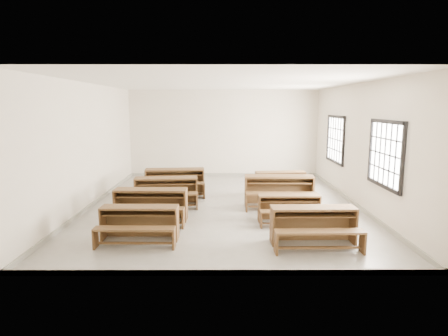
{
  "coord_description": "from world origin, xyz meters",
  "views": [
    {
      "loc": [
        -0.03,
        -9.73,
        2.62
      ],
      "look_at": [
        0.0,
        0.0,
        1.0
      ],
      "focal_mm": 30.0,
      "sensor_mm": 36.0,
      "label": 1
    }
  ],
  "objects_px": {
    "desk_set_6": "(279,189)",
    "desk_set_7": "(281,181)",
    "desk_set_1": "(150,203)",
    "desk_set_3": "(175,180)",
    "desk_set_0": "(139,221)",
    "desk_set_2": "(166,189)",
    "desk_set_4": "(314,223)",
    "desk_set_5": "(289,206)"
  },
  "relations": [
    {
      "from": "desk_set_3",
      "to": "desk_set_4",
      "type": "height_order",
      "value": "desk_set_3"
    },
    {
      "from": "desk_set_3",
      "to": "desk_set_6",
      "type": "xyz_separation_m",
      "value": [
        2.91,
        -1.27,
        0.02
      ]
    },
    {
      "from": "desk_set_3",
      "to": "desk_set_4",
      "type": "relative_size",
      "value": 1.12
    },
    {
      "from": "desk_set_1",
      "to": "desk_set_7",
      "type": "height_order",
      "value": "desk_set_1"
    },
    {
      "from": "desk_set_5",
      "to": "desk_set_1",
      "type": "bearing_deg",
      "value": 178.43
    },
    {
      "from": "desk_set_4",
      "to": "desk_set_0",
      "type": "bearing_deg",
      "value": 175.2
    },
    {
      "from": "desk_set_1",
      "to": "desk_set_5",
      "type": "xyz_separation_m",
      "value": [
        3.17,
        -0.07,
        -0.07
      ]
    },
    {
      "from": "desk_set_2",
      "to": "desk_set_3",
      "type": "bearing_deg",
      "value": 81.06
    },
    {
      "from": "desk_set_1",
      "to": "desk_set_3",
      "type": "height_order",
      "value": "desk_set_3"
    },
    {
      "from": "desk_set_1",
      "to": "desk_set_3",
      "type": "relative_size",
      "value": 0.92
    },
    {
      "from": "desk_set_0",
      "to": "desk_set_2",
      "type": "xyz_separation_m",
      "value": [
        0.13,
        2.64,
        0.04
      ]
    },
    {
      "from": "desk_set_0",
      "to": "desk_set_2",
      "type": "relative_size",
      "value": 0.88
    },
    {
      "from": "desk_set_0",
      "to": "desk_set_2",
      "type": "height_order",
      "value": "desk_set_2"
    },
    {
      "from": "desk_set_0",
      "to": "desk_set_3",
      "type": "xyz_separation_m",
      "value": [
        0.21,
        3.82,
        0.06
      ]
    },
    {
      "from": "desk_set_6",
      "to": "desk_set_7",
      "type": "relative_size",
      "value": 1.18
    },
    {
      "from": "desk_set_4",
      "to": "desk_set_5",
      "type": "height_order",
      "value": "desk_set_4"
    },
    {
      "from": "desk_set_4",
      "to": "desk_set_7",
      "type": "relative_size",
      "value": 1.05
    },
    {
      "from": "desk_set_0",
      "to": "desk_set_6",
      "type": "bearing_deg",
      "value": 39.81
    },
    {
      "from": "desk_set_1",
      "to": "desk_set_3",
      "type": "distance_m",
      "value": 2.58
    },
    {
      "from": "desk_set_3",
      "to": "desk_set_4",
      "type": "bearing_deg",
      "value": -57.48
    },
    {
      "from": "desk_set_6",
      "to": "desk_set_4",
      "type": "bearing_deg",
      "value": -83.71
    },
    {
      "from": "desk_set_7",
      "to": "desk_set_6",
      "type": "bearing_deg",
      "value": -104.62
    },
    {
      "from": "desk_set_4",
      "to": "desk_set_6",
      "type": "bearing_deg",
      "value": 94.06
    },
    {
      "from": "desk_set_0",
      "to": "desk_set_6",
      "type": "relative_size",
      "value": 0.83
    },
    {
      "from": "desk_set_6",
      "to": "desk_set_7",
      "type": "bearing_deg",
      "value": 80.87
    },
    {
      "from": "desk_set_0",
      "to": "desk_set_3",
      "type": "distance_m",
      "value": 3.82
    },
    {
      "from": "desk_set_0",
      "to": "desk_set_1",
      "type": "height_order",
      "value": "desk_set_1"
    },
    {
      "from": "desk_set_2",
      "to": "desk_set_4",
      "type": "xyz_separation_m",
      "value": [
        3.23,
        -2.87,
        -0.01
      ]
    },
    {
      "from": "desk_set_4",
      "to": "desk_set_3",
      "type": "bearing_deg",
      "value": 126.96
    },
    {
      "from": "desk_set_1",
      "to": "desk_set_7",
      "type": "bearing_deg",
      "value": 39.74
    },
    {
      "from": "desk_set_0",
      "to": "desk_set_2",
      "type": "bearing_deg",
      "value": 87.69
    },
    {
      "from": "desk_set_2",
      "to": "desk_set_6",
      "type": "height_order",
      "value": "desk_set_6"
    },
    {
      "from": "desk_set_6",
      "to": "desk_set_5",
      "type": "bearing_deg",
      "value": -87.64
    },
    {
      "from": "desk_set_0",
      "to": "desk_set_4",
      "type": "height_order",
      "value": "desk_set_4"
    },
    {
      "from": "desk_set_5",
      "to": "desk_set_6",
      "type": "height_order",
      "value": "desk_set_6"
    },
    {
      "from": "desk_set_2",
      "to": "desk_set_7",
      "type": "xyz_separation_m",
      "value": [
        3.25,
        1.31,
        -0.04
      ]
    },
    {
      "from": "desk_set_1",
      "to": "desk_set_2",
      "type": "xyz_separation_m",
      "value": [
        0.15,
        1.39,
        0.0
      ]
    },
    {
      "from": "desk_set_0",
      "to": "desk_set_4",
      "type": "bearing_deg",
      "value": -3.26
    },
    {
      "from": "desk_set_7",
      "to": "desk_set_5",
      "type": "bearing_deg",
      "value": -98.98
    },
    {
      "from": "desk_set_1",
      "to": "desk_set_6",
      "type": "xyz_separation_m",
      "value": [
        3.14,
        1.3,
        0.04
      ]
    },
    {
      "from": "desk_set_4",
      "to": "desk_set_7",
      "type": "bearing_deg",
      "value": 88.84
    },
    {
      "from": "desk_set_2",
      "to": "desk_set_5",
      "type": "xyz_separation_m",
      "value": [
        3.01,
        -1.47,
        -0.07
      ]
    }
  ]
}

